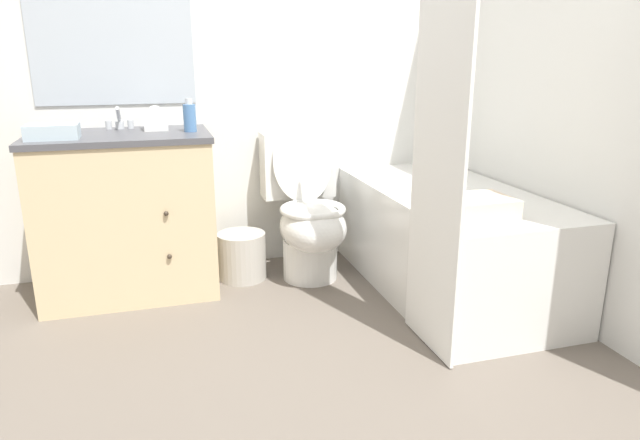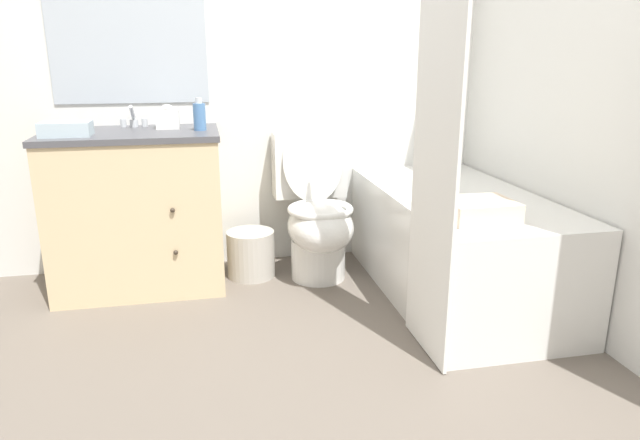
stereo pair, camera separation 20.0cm
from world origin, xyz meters
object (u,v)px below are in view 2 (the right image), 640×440
at_px(soap_dispenser, 199,116).
at_px(hand_towel_folded, 66,129).
at_px(bathtub, 456,243).
at_px(toilet, 316,212).
at_px(sink_faucet, 134,121).
at_px(tissue_box, 168,118).
at_px(vanity_cabinet, 138,209).
at_px(bath_towel_folded, 479,210).
at_px(wastebasket, 251,254).

bearing_deg(soap_dispenser, hand_towel_folded, -172.20).
bearing_deg(bathtub, toilet, 148.35).
relative_size(sink_faucet, bathtub, 0.10).
xyz_separation_m(tissue_box, soap_dispenser, (0.17, -0.12, 0.02)).
height_order(vanity_cabinet, bath_towel_folded, vanity_cabinet).
distance_m(sink_faucet, tissue_box, 0.20).
relative_size(sink_faucet, tissue_box, 1.02).
relative_size(sink_faucet, hand_towel_folded, 0.61).
height_order(sink_faucet, wastebasket, sink_faucet).
relative_size(tissue_box, bath_towel_folded, 0.49).
distance_m(bathtub, tissue_box, 1.65).
relative_size(vanity_cabinet, wastebasket, 3.28).
distance_m(bathtub, bath_towel_folded, 0.57).
relative_size(toilet, bath_towel_folded, 2.98).
bearing_deg(tissue_box, vanity_cabinet, -153.38).
bearing_deg(hand_towel_folded, toilet, 3.07).
bearing_deg(vanity_cabinet, bathtub, -15.82).
distance_m(toilet, soap_dispenser, 0.81).
height_order(wastebasket, soap_dispenser, soap_dispenser).
xyz_separation_m(toilet, bathtub, (0.65, -0.40, -0.10)).
bearing_deg(hand_towel_folded, bathtub, -10.10).
bearing_deg(vanity_cabinet, soap_dispenser, -5.39).
height_order(vanity_cabinet, bathtub, vanity_cabinet).
bearing_deg(bath_towel_folded, tissue_box, 142.04).
bearing_deg(sink_faucet, hand_towel_folded, -133.75).
relative_size(wastebasket, bath_towel_folded, 0.94).
bearing_deg(vanity_cabinet, wastebasket, 0.16).
height_order(bathtub, wastebasket, bathtub).
relative_size(toilet, tissue_box, 6.08).
bearing_deg(soap_dispenser, sink_faucet, 149.03).
bearing_deg(bath_towel_folded, soap_dispenser, 141.89).
bearing_deg(bathtub, soap_dispenser, 161.46).
distance_m(sink_faucet, bath_towel_folded, 1.86).
bearing_deg(hand_towel_folded, tissue_box, 24.37).
distance_m(bathtub, wastebasket, 1.13).
distance_m(sink_faucet, wastebasket, 0.96).
height_order(toilet, hand_towel_folded, hand_towel_folded).
bearing_deg(vanity_cabinet, tissue_box, 26.62).
bearing_deg(bathtub, tissue_box, 159.01).
distance_m(vanity_cabinet, sink_faucet, 0.48).
xyz_separation_m(bathtub, wastebasket, (-1.02, 0.46, -0.14)).
xyz_separation_m(bathtub, bath_towel_folded, (-0.13, -0.46, 0.31)).
height_order(sink_faucet, tissue_box, same).
bearing_deg(vanity_cabinet, bath_towel_folded, -31.89).
bearing_deg(toilet, vanity_cabinet, 176.84).
relative_size(bathtub, tissue_box, 10.45).
bearing_deg(soap_dispenser, toilet, -1.87).
bearing_deg(soap_dispenser, vanity_cabinet, 174.61).
bearing_deg(wastebasket, vanity_cabinet, -179.84).
xyz_separation_m(toilet, tissue_box, (-0.77, 0.14, 0.52)).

